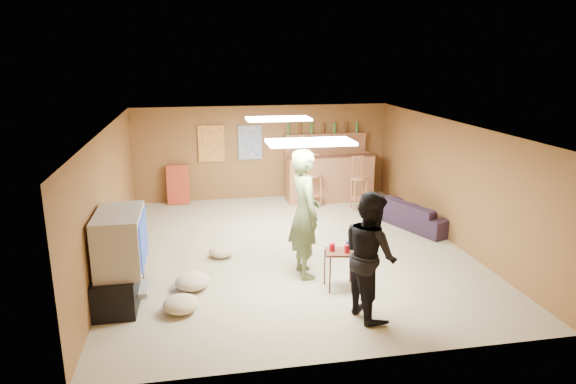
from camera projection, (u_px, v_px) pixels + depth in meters
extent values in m
plane|color=tan|center=(290.00, 249.00, 9.12)|extent=(7.00, 7.00, 0.00)
cube|color=silver|center=(290.00, 126.00, 8.55)|extent=(6.00, 7.00, 0.02)
cube|color=brown|center=(263.00, 152.00, 12.16)|extent=(6.00, 0.02, 2.20)
cube|color=brown|center=(351.00, 271.00, 5.52)|extent=(6.00, 0.02, 2.20)
cube|color=brown|center=(108.00, 198.00, 8.31)|extent=(0.02, 7.00, 2.20)
cube|color=brown|center=(451.00, 182.00, 9.37)|extent=(0.02, 7.00, 2.20)
cube|color=black|center=(119.00, 284.00, 7.16)|extent=(0.55, 1.30, 0.50)
cube|color=#B2B2B7|center=(136.00, 290.00, 7.22)|extent=(0.35, 0.50, 0.08)
cube|color=#B2B2B7|center=(120.00, 240.00, 7.00)|extent=(0.60, 1.10, 0.80)
cube|color=navy|center=(144.00, 239.00, 7.05)|extent=(0.02, 0.95, 0.65)
cube|color=#965936|center=(329.00, 177.00, 12.05)|extent=(2.00, 0.60, 1.10)
cube|color=#3C1E13|center=(333.00, 157.00, 11.66)|extent=(2.10, 0.12, 0.05)
cube|color=#965936|center=(325.00, 134.00, 12.23)|extent=(2.00, 0.18, 0.05)
cube|color=#965936|center=(325.00, 147.00, 12.32)|extent=(2.00, 0.14, 0.60)
cube|color=#BF3F26|center=(211.00, 144.00, 11.84)|extent=(0.60, 0.03, 0.85)
cube|color=#334C99|center=(250.00, 143.00, 12.00)|extent=(0.55, 0.03, 0.80)
cube|color=#B73721|center=(178.00, 185.00, 11.79)|extent=(0.50, 0.26, 0.91)
cube|color=white|center=(310.00, 142.00, 7.13)|extent=(1.20, 0.60, 0.04)
cube|color=white|center=(278.00, 119.00, 9.70)|extent=(1.20, 0.60, 0.04)
imported|color=#55643A|center=(305.00, 213.00, 7.83)|extent=(0.54, 0.77, 2.00)
imported|color=black|center=(370.00, 255.00, 6.63)|extent=(0.78, 0.93, 1.69)
imported|color=black|center=(415.00, 214.00, 10.28)|extent=(1.31, 1.93, 0.52)
cube|color=#3C1E13|center=(340.00, 270.00, 7.55)|extent=(0.51, 0.44, 0.58)
cylinder|color=#A80B1A|center=(332.00, 247.00, 7.47)|extent=(0.11, 0.11, 0.11)
cylinder|color=#A80B1A|center=(347.00, 249.00, 7.41)|extent=(0.11, 0.11, 0.12)
cylinder|color=navy|center=(348.00, 245.00, 7.58)|extent=(0.07, 0.07, 0.10)
ellipsoid|color=#C2AE88|center=(193.00, 281.00, 7.57)|extent=(0.67, 0.67, 0.23)
ellipsoid|color=#C2AE88|center=(222.00, 252.00, 8.76)|extent=(0.54, 0.54, 0.19)
ellipsoid|color=#C2AE88|center=(181.00, 304.00, 6.88)|extent=(0.59, 0.59, 0.22)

